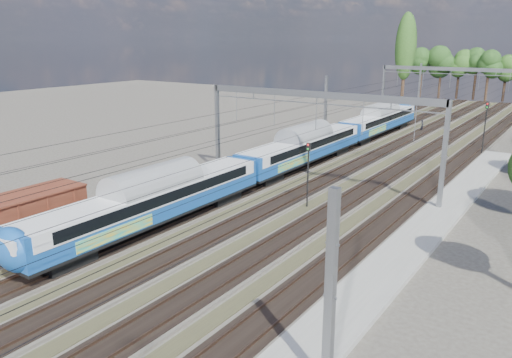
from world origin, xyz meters
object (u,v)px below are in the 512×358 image
Objects in this scene: worker at (422,126)px; signal_near at (308,167)px; emu_train at (302,143)px; signal_far at (485,122)px.

signal_near is at bearing -178.71° from worker.
signal_near reaches higher than emu_train.
worker is 0.33× the size of signal_near.
worker is at bearing 82.14° from emu_train.
signal_near reaches higher than worker.
emu_train is 12.33× the size of signal_near.
worker is 0.29× the size of signal_far.
signal_near is at bearing -58.78° from emu_train.
emu_train is 10.68× the size of signal_far.
worker is (4.10, 29.70, -1.84)m from emu_train.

